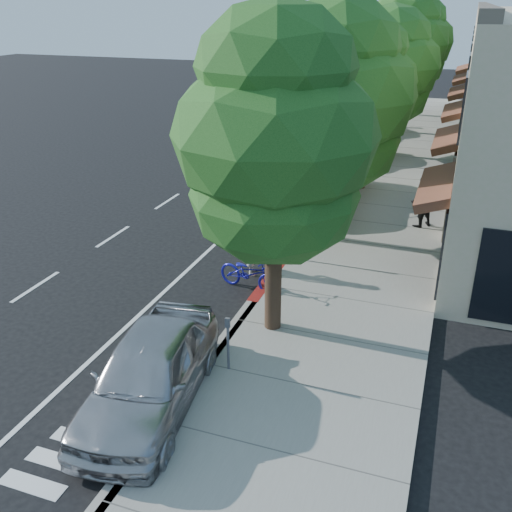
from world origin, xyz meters
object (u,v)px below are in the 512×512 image
at_px(near_car_a, 149,373).
at_px(street_tree_5, 414,43).
at_px(dark_suv_far, 344,118).
at_px(silver_suv, 316,181).
at_px(street_tree_0, 275,141).
at_px(bicycle, 249,273).
at_px(street_tree_1, 336,100).
at_px(street_tree_2, 368,84).
at_px(dark_sedan, 349,148).
at_px(street_tree_4, 404,46).
at_px(white_pickup, 358,122).
at_px(street_tree_3, 389,68).
at_px(cyclist, 252,247).
at_px(pedestrian, 421,202).

bearing_deg(near_car_a, street_tree_5, 79.66).
bearing_deg(dark_suv_far, silver_suv, -82.51).
xyz_separation_m(street_tree_0, bicycle, (-1.30, 1.89, -4.21)).
xyz_separation_m(street_tree_1, street_tree_2, (0.00, 6.00, -0.28)).
xyz_separation_m(street_tree_1, dark_suv_far, (-3.10, 17.50, -3.82)).
bearing_deg(near_car_a, dark_sedan, 82.05).
distance_m(street_tree_1, silver_suv, 5.52).
height_order(street_tree_4, near_car_a, street_tree_4).
bearing_deg(street_tree_5, street_tree_0, -90.00).
relative_size(street_tree_0, silver_suv, 1.14).
bearing_deg(street_tree_0, dark_sedan, 94.85).
xyz_separation_m(street_tree_0, dark_sedan, (-1.40, 16.50, -3.97)).
relative_size(street_tree_2, street_tree_4, 0.85).
relative_size(street_tree_1, white_pickup, 1.42).
xyz_separation_m(dark_sedan, near_car_a, (-0.00, -20.00, 0.05)).
distance_m(street_tree_5, dark_suv_far, 8.20).
height_order(silver_suv, near_car_a, silver_suv).
relative_size(street_tree_0, street_tree_5, 0.96).
xyz_separation_m(street_tree_3, street_tree_5, (0.00, 12.00, 0.37)).
relative_size(cyclist, dark_suv_far, 0.33).
xyz_separation_m(street_tree_0, silver_suv, (-1.40, 9.78, -3.79)).
bearing_deg(silver_suv, street_tree_0, -82.06).
height_order(street_tree_2, street_tree_3, street_tree_3).
relative_size(street_tree_1, cyclist, 4.51).
distance_m(street_tree_3, white_pickup, 6.49).
relative_size(street_tree_2, cyclist, 4.12).
bearing_deg(street_tree_0, near_car_a, -111.80).
bearing_deg(pedestrian, street_tree_4, -124.75).
bearing_deg(white_pickup, pedestrian, -78.80).
bearing_deg(dark_sedan, street_tree_4, 83.77).
relative_size(street_tree_2, white_pickup, 1.30).
bearing_deg(dark_suv_far, street_tree_3, -60.16).
bearing_deg(silver_suv, white_pickup, 92.93).
bearing_deg(street_tree_2, silver_suv, -122.19).
distance_m(street_tree_1, cyclist, 5.18).
relative_size(dark_sedan, dark_suv_far, 0.88).
distance_m(street_tree_4, bicycle, 22.61).
bearing_deg(street_tree_1, dark_sedan, 97.59).
distance_m(street_tree_5, cyclist, 27.43).
relative_size(street_tree_5, dark_suv_far, 1.55).
distance_m(silver_suv, pedestrian, 4.46).
height_order(street_tree_5, dark_suv_far, street_tree_5).
bearing_deg(dark_suv_far, white_pickup, -29.50).
height_order(street_tree_5, silver_suv, street_tree_5).
height_order(street_tree_3, dark_sedan, street_tree_3).
relative_size(street_tree_3, cyclist, 4.33).
height_order(bicycle, near_car_a, near_car_a).
bearing_deg(street_tree_1, white_pickup, 97.14).
bearing_deg(dark_sedan, street_tree_5, 88.42).
bearing_deg(silver_suv, cyclist, -91.87).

